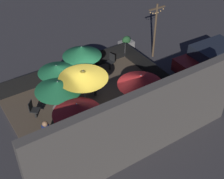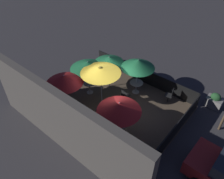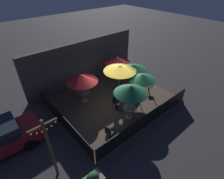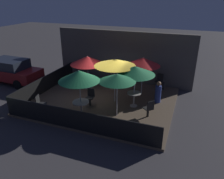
# 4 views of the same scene
# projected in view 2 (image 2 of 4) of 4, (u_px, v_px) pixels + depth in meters

# --- Properties ---
(ground_plane) EXTENTS (60.00, 60.00, 0.00)m
(ground_plane) POSITION_uv_depth(u_px,v_px,m) (111.00, 108.00, 12.60)
(ground_plane) COLOR #383538
(patio_deck) EXTENTS (7.70, 6.39, 0.12)m
(patio_deck) POSITION_uv_depth(u_px,v_px,m) (111.00, 107.00, 12.56)
(patio_deck) COLOR brown
(patio_deck) RESTS_ON ground_plane
(building_wall) EXTENTS (9.30, 0.36, 3.46)m
(building_wall) POSITION_uv_depth(u_px,v_px,m) (60.00, 121.00, 9.47)
(building_wall) COLOR #4C4742
(building_wall) RESTS_ON ground_plane
(fence_front) EXTENTS (7.50, 0.05, 0.95)m
(fence_front) POSITION_uv_depth(u_px,v_px,m) (142.00, 75.00, 14.10)
(fence_front) COLOR black
(fence_front) RESTS_ON patio_deck
(fence_side_left) EXTENTS (0.05, 6.19, 0.95)m
(fence_side_left) POSITION_uv_depth(u_px,v_px,m) (172.00, 134.00, 10.33)
(fence_side_left) COLOR black
(fence_side_left) RESTS_ON patio_deck
(patio_umbrella_0) EXTENTS (2.02, 2.02, 2.21)m
(patio_umbrella_0) POSITION_uv_depth(u_px,v_px,m) (88.00, 65.00, 12.23)
(patio_umbrella_0) COLOR #B2B2B7
(patio_umbrella_0) RESTS_ON patio_deck
(patio_umbrella_1) EXTENTS (2.09, 2.09, 2.06)m
(patio_umbrella_1) POSITION_uv_depth(u_px,v_px,m) (119.00, 107.00, 9.87)
(patio_umbrella_1) COLOR #B2B2B7
(patio_umbrella_1) RESTS_ON patio_deck
(patio_umbrella_2) EXTENTS (1.94, 1.94, 2.32)m
(patio_umbrella_2) POSITION_uv_depth(u_px,v_px,m) (138.00, 64.00, 12.21)
(patio_umbrella_2) COLOR #B2B2B7
(patio_umbrella_2) RESTS_ON patio_deck
(patio_umbrella_3) EXTENTS (1.98, 1.98, 2.21)m
(patio_umbrella_3) POSITION_uv_depth(u_px,v_px,m) (64.00, 79.00, 11.22)
(patio_umbrella_3) COLOR #B2B2B7
(patio_umbrella_3) RESTS_ON patio_deck
(patio_umbrella_4) EXTENTS (2.18, 2.18, 2.42)m
(patio_umbrella_4) POSITION_uv_depth(u_px,v_px,m) (101.00, 70.00, 11.42)
(patio_umbrella_4) COLOR #B2B2B7
(patio_umbrella_4) RESTS_ON patio_deck
(patio_umbrella_5) EXTENTS (1.75, 1.75, 2.16)m
(patio_umbrella_5) POSITION_uv_depth(u_px,v_px,m) (109.00, 60.00, 12.73)
(patio_umbrella_5) COLOR #B2B2B7
(patio_umbrella_5) RESTS_ON patio_deck
(dining_table_0) EXTENTS (0.72, 0.72, 0.77)m
(dining_table_0) POSITION_uv_depth(u_px,v_px,m) (89.00, 85.00, 13.11)
(dining_table_0) COLOR #9E998E
(dining_table_0) RESTS_ON patio_deck
(dining_table_1) EXTENTS (0.90, 0.90, 0.77)m
(dining_table_1) POSITION_uv_depth(u_px,v_px,m) (119.00, 125.00, 10.63)
(dining_table_1) COLOR #9E998E
(dining_table_1) RESTS_ON patio_deck
(dining_table_2) EXTENTS (0.80, 0.80, 0.74)m
(dining_table_2) POSITION_uv_depth(u_px,v_px,m) (136.00, 85.00, 13.15)
(dining_table_2) COLOR #9E998E
(dining_table_2) RESTS_ON patio_deck
(patio_chair_0) EXTENTS (0.56, 0.56, 0.91)m
(patio_chair_0) POSITION_uv_depth(u_px,v_px,m) (88.00, 74.00, 14.19)
(patio_chair_0) COLOR black
(patio_chair_0) RESTS_ON patio_deck
(patio_chair_1) EXTENTS (0.49, 0.49, 0.94)m
(patio_chair_1) POSITION_uv_depth(u_px,v_px,m) (170.00, 95.00, 12.49)
(patio_chair_1) COLOR black
(patio_chair_1) RESTS_ON patio_deck
(patio_chair_2) EXTENTS (0.49, 0.49, 0.91)m
(patio_chair_2) POSITION_uv_depth(u_px,v_px,m) (39.00, 106.00, 11.80)
(patio_chair_2) COLOR black
(patio_chair_2) RESTS_ON patio_deck
(patio_chair_3) EXTENTS (0.56, 0.56, 0.95)m
(patio_chair_3) POSITION_uv_depth(u_px,v_px,m) (57.00, 91.00, 12.76)
(patio_chair_3) COLOR black
(patio_chair_3) RESTS_ON patio_deck
(patio_chair_4) EXTENTS (0.42, 0.42, 0.91)m
(patio_chair_4) POSITION_uv_depth(u_px,v_px,m) (125.00, 96.00, 12.49)
(patio_chair_4) COLOR black
(patio_chair_4) RESTS_ON patio_deck
(patron_0) EXTENTS (0.41, 0.41, 1.21)m
(patron_0) POSITION_uv_depth(u_px,v_px,m) (66.00, 85.00, 13.15)
(patron_0) COLOR navy
(patron_0) RESTS_ON patio_deck
(planter_box) EXTENTS (0.87, 0.61, 0.93)m
(planter_box) POSITION_uv_depth(u_px,v_px,m) (214.00, 101.00, 12.47)
(planter_box) COLOR gray
(planter_box) RESTS_ON ground_plane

